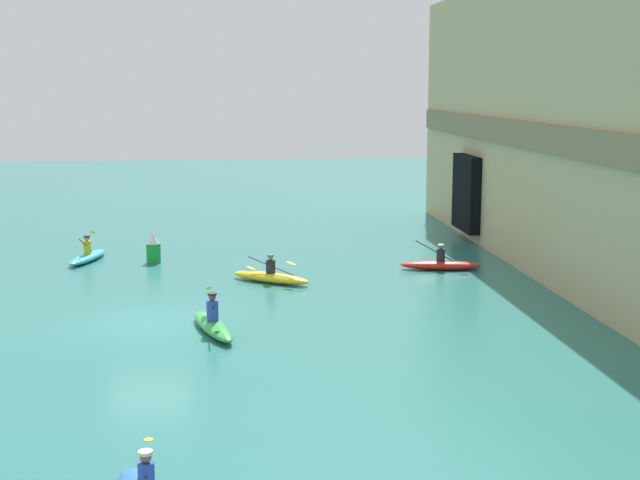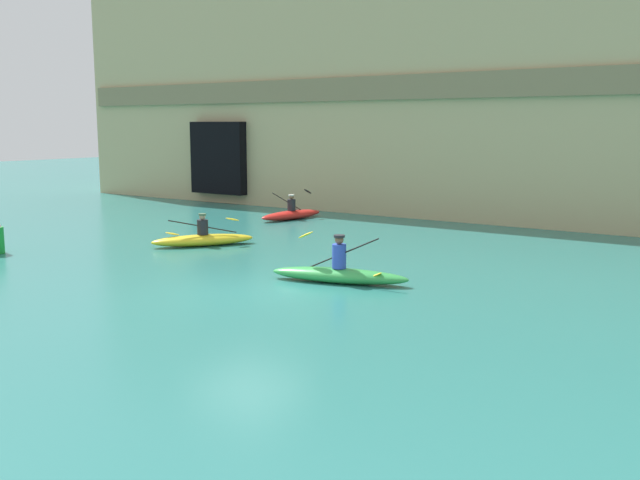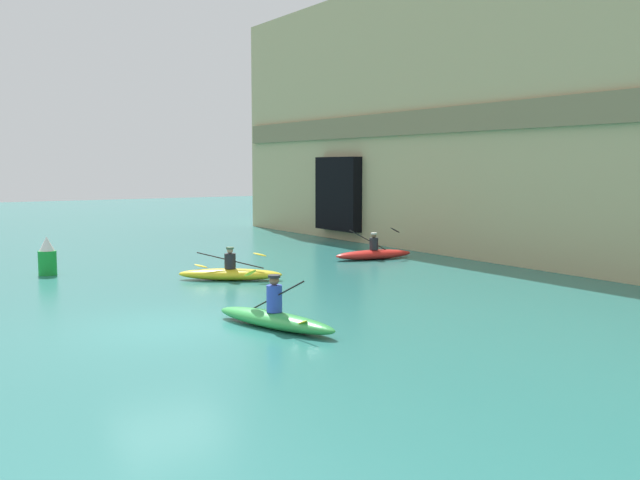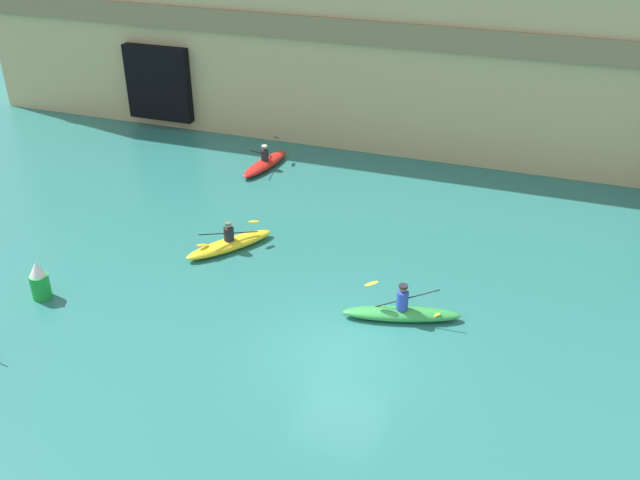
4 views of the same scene
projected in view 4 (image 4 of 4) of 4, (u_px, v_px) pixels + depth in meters
ground_plane at (341, 350)px, 19.65m from camera, size 120.00×120.00×0.00m
cliff_bluff at (421, 9)px, 31.42m from camera, size 41.69×7.22×11.43m
kayak_green at (402, 312)px, 20.81m from camera, size 3.51×1.59×1.23m
kayak_red at (265, 163)px, 30.34m from camera, size 1.26×3.23×1.21m
kayak_yellow at (230, 243)px, 24.35m from camera, size 2.50×3.06×1.04m
marker_buoy at (39, 281)px, 21.62m from camera, size 0.58×0.58×1.26m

